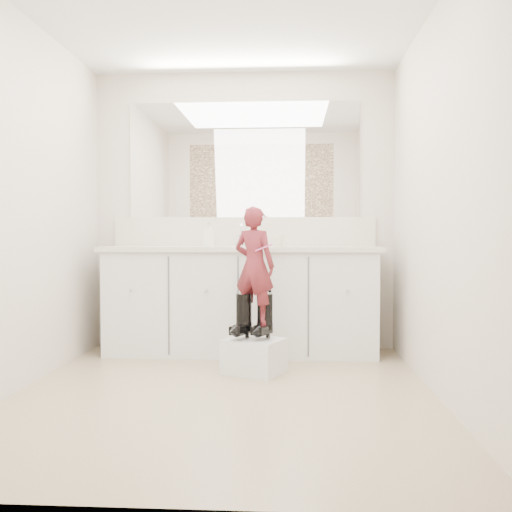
{
  "coord_description": "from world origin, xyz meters",
  "views": [
    {
      "loc": [
        0.41,
        -3.48,
        0.98
      ],
      "look_at": [
        0.17,
        0.52,
        0.84
      ],
      "focal_mm": 40.0,
      "sensor_mm": 36.0,
      "label": 1
    }
  ],
  "objects": [
    {
      "name": "boot_right",
      "position": [
        0.23,
        0.55,
        0.41
      ],
      "size": [
        0.2,
        0.24,
        0.32
      ],
      "primitive_type": null,
      "rotation": [
        0.0,
        0.0,
        -0.43
      ],
      "color": "black",
      "rests_on": "step_stool"
    },
    {
      "name": "wall_front",
      "position": [
        0.0,
        -1.5,
        1.2
      ],
      "size": [
        2.6,
        0.0,
        2.6
      ],
      "primitive_type": "plane",
      "rotation": [
        -1.57,
        0.0,
        0.0
      ],
      "color": "beige",
      "rests_on": "floor"
    },
    {
      "name": "backsplash",
      "position": [
        0.0,
        1.49,
        1.02
      ],
      "size": [
        2.28,
        0.03,
        0.25
      ],
      "primitive_type": "cube",
      "color": "beige",
      "rests_on": "countertop"
    },
    {
      "name": "dot_panel",
      "position": [
        0.0,
        -1.49,
        1.65
      ],
      "size": [
        2.0,
        0.01,
        1.2
      ],
      "primitive_type": "cube",
      "color": "#472819",
      "rests_on": "wall_front"
    },
    {
      "name": "floor",
      "position": [
        0.0,
        0.0,
        0.0
      ],
      "size": [
        3.0,
        3.0,
        0.0
      ],
      "primitive_type": "plane",
      "color": "#947960",
      "rests_on": "ground"
    },
    {
      "name": "faucet",
      "position": [
        0.0,
        1.38,
        0.94
      ],
      "size": [
        0.08,
        0.08,
        0.1
      ],
      "primitive_type": "cylinder",
      "color": "silver",
      "rests_on": "countertop"
    },
    {
      "name": "wall_right",
      "position": [
        1.3,
        0.0,
        1.2
      ],
      "size": [
        0.0,
        3.0,
        3.0
      ],
      "primitive_type": "plane",
      "rotation": [
        1.57,
        0.0,
        -1.57
      ],
      "color": "beige",
      "rests_on": "floor"
    },
    {
      "name": "wall_left",
      "position": [
        -1.3,
        0.0,
        1.2
      ],
      "size": [
        0.0,
        3.0,
        3.0
      ],
      "primitive_type": "plane",
      "rotation": [
        1.57,
        0.0,
        1.57
      ],
      "color": "beige",
      "rests_on": "floor"
    },
    {
      "name": "wall_back",
      "position": [
        0.0,
        1.5,
        1.2
      ],
      "size": [
        2.6,
        0.0,
        2.6
      ],
      "primitive_type": "plane",
      "rotation": [
        1.57,
        0.0,
        0.0
      ],
      "color": "beige",
      "rests_on": "floor"
    },
    {
      "name": "step_stool",
      "position": [
        0.15,
        0.53,
        0.12
      ],
      "size": [
        0.48,
        0.45,
        0.25
      ],
      "primitive_type": "cube",
      "rotation": [
        0.0,
        0.0,
        -0.43
      ],
      "color": "silver",
      "rests_on": "floor"
    },
    {
      "name": "cup",
      "position": [
        0.31,
        1.25,
        0.94
      ],
      "size": [
        0.13,
        0.13,
        0.1
      ],
      "primitive_type": "imported",
      "rotation": [
        0.0,
        0.0,
        -0.41
      ],
      "color": "beige",
      "rests_on": "countertop"
    },
    {
      "name": "soap_bottle",
      "position": [
        -0.26,
        1.24,
        0.99
      ],
      "size": [
        0.1,
        0.11,
        0.21
      ],
      "primitive_type": "imported",
      "rotation": [
        0.0,
        0.0,
        -0.12
      ],
      "color": "silver",
      "rests_on": "countertop"
    },
    {
      "name": "toothbrush",
      "position": [
        0.22,
        0.47,
        0.9
      ],
      "size": [
        0.13,
        0.07,
        0.06
      ],
      "primitive_type": "cylinder",
      "rotation": [
        0.0,
        1.22,
        -0.43
      ],
      "color": "#D6539D",
      "rests_on": "toddler"
    },
    {
      "name": "boot_left",
      "position": [
        0.08,
        0.55,
        0.41
      ],
      "size": [
        0.2,
        0.24,
        0.32
      ],
      "primitive_type": null,
      "rotation": [
        0.0,
        0.0,
        -0.43
      ],
      "color": "black",
      "rests_on": "step_stool"
    },
    {
      "name": "toddler",
      "position": [
        0.15,
        0.55,
        0.76
      ],
      "size": [
        0.36,
        0.31,
        0.84
      ],
      "primitive_type": "imported",
      "rotation": [
        0.0,
        0.0,
        2.71
      ],
      "color": "#A4323D",
      "rests_on": "step_stool"
    },
    {
      "name": "countertop",
      "position": [
        0.0,
        1.21,
        0.87
      ],
      "size": [
        2.28,
        0.58,
        0.04
      ],
      "primitive_type": "cube",
      "color": "beige",
      "rests_on": "vanity_cabinet"
    },
    {
      "name": "mirror",
      "position": [
        0.0,
        1.49,
        1.64
      ],
      "size": [
        2.0,
        0.02,
        1.0
      ],
      "primitive_type": "cube",
      "color": "white",
      "rests_on": "wall_back"
    },
    {
      "name": "vanity_cabinet",
      "position": [
        0.0,
        1.23,
        0.42
      ],
      "size": [
        2.2,
        0.55,
        0.85
      ],
      "primitive_type": "cube",
      "color": "silver",
      "rests_on": "floor"
    },
    {
      "name": "ceiling",
      "position": [
        0.0,
        0.0,
        2.4
      ],
      "size": [
        3.0,
        3.0,
        0.0
      ],
      "primitive_type": "plane",
      "rotation": [
        3.14,
        0.0,
        0.0
      ],
      "color": "white",
      "rests_on": "wall_back"
    }
  ]
}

